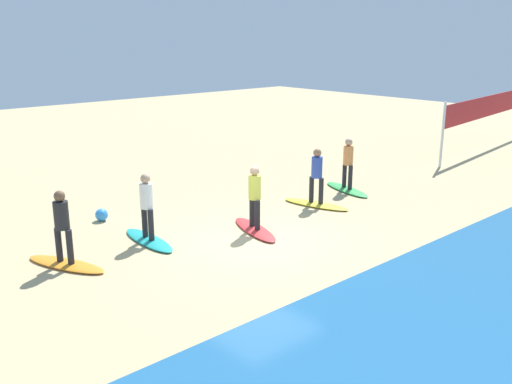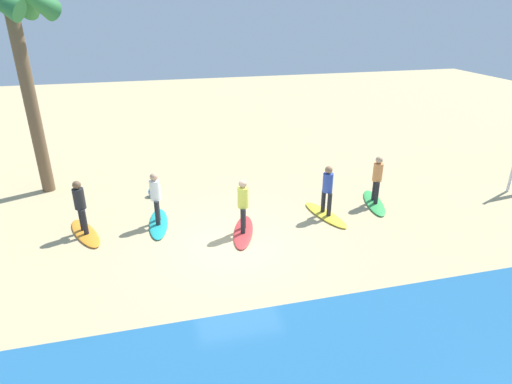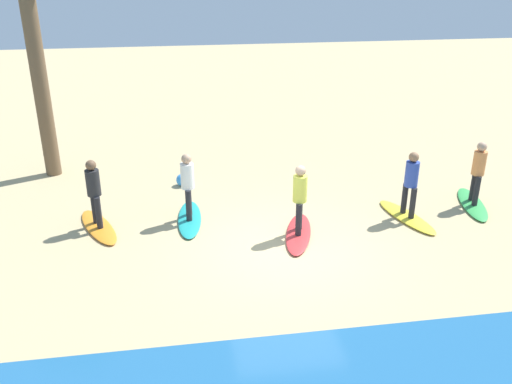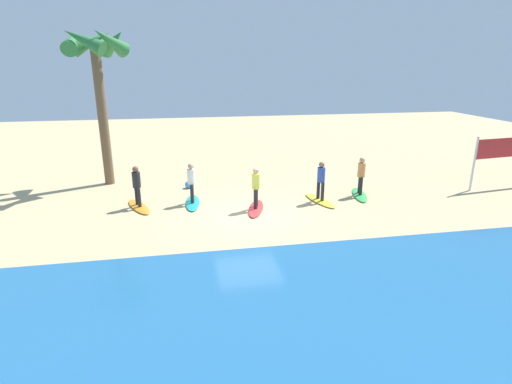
% 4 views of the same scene
% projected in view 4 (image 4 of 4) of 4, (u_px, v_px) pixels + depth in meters
% --- Properties ---
extents(ground_plane, '(60.00, 60.00, 0.00)m').
position_uv_depth(ground_plane, '(248.00, 215.00, 15.62)').
color(ground_plane, tan).
extents(surfboard_green, '(1.09, 2.17, 0.09)m').
position_uv_depth(surfboard_green, '(359.00, 195.00, 17.92)').
color(surfboard_green, green).
rests_on(surfboard_green, ground).
extents(surfer_green, '(0.32, 0.45, 1.64)m').
position_uv_depth(surfer_green, '(361.00, 173.00, 17.62)').
color(surfer_green, '#232328').
rests_on(surfer_green, surfboard_green).
extents(surfboard_yellow, '(1.05, 2.17, 0.09)m').
position_uv_depth(surfboard_yellow, '(320.00, 201.00, 17.15)').
color(surfboard_yellow, yellow).
rests_on(surfboard_yellow, ground).
extents(surfer_yellow, '(0.32, 0.45, 1.64)m').
position_uv_depth(surfer_yellow, '(321.00, 178.00, 16.85)').
color(surfer_yellow, '#232328').
rests_on(surfer_yellow, surfboard_yellow).
extents(surfboard_red, '(1.13, 2.17, 0.09)m').
position_uv_depth(surfboard_red, '(256.00, 208.00, 16.23)').
color(surfboard_red, red).
rests_on(surfboard_red, ground).
extents(surfer_red, '(0.32, 0.45, 1.64)m').
position_uv_depth(surfer_red, '(256.00, 185.00, 15.93)').
color(surfer_red, '#232328').
rests_on(surfer_red, surfboard_red).
extents(surfboard_teal, '(0.67, 2.13, 0.09)m').
position_uv_depth(surfboard_teal, '(193.00, 203.00, 16.89)').
color(surfboard_teal, teal).
rests_on(surfboard_teal, ground).
extents(surfer_teal, '(0.32, 0.46, 1.64)m').
position_uv_depth(surfer_teal, '(191.00, 180.00, 16.59)').
color(surfer_teal, '#232328').
rests_on(surfer_teal, surfboard_teal).
extents(surfboard_orange, '(1.32, 2.15, 0.09)m').
position_uv_depth(surfboard_orange, '(139.00, 207.00, 16.43)').
color(surfboard_orange, orange).
rests_on(surfboard_orange, ground).
extents(surfer_orange, '(0.32, 0.44, 1.64)m').
position_uv_depth(surfer_orange, '(137.00, 183.00, 16.12)').
color(surfer_orange, '#232328').
rests_on(surfer_orange, surfboard_orange).
extents(palm_tree, '(2.88, 3.03, 7.22)m').
position_uv_depth(palm_tree, '(96.00, 58.00, 18.00)').
color(palm_tree, brown).
rests_on(palm_tree, ground).
extents(beach_ball, '(0.34, 0.34, 0.34)m').
position_uv_depth(beach_ball, '(189.00, 185.00, 18.95)').
color(beach_ball, '#338CE5').
rests_on(beach_ball, ground).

